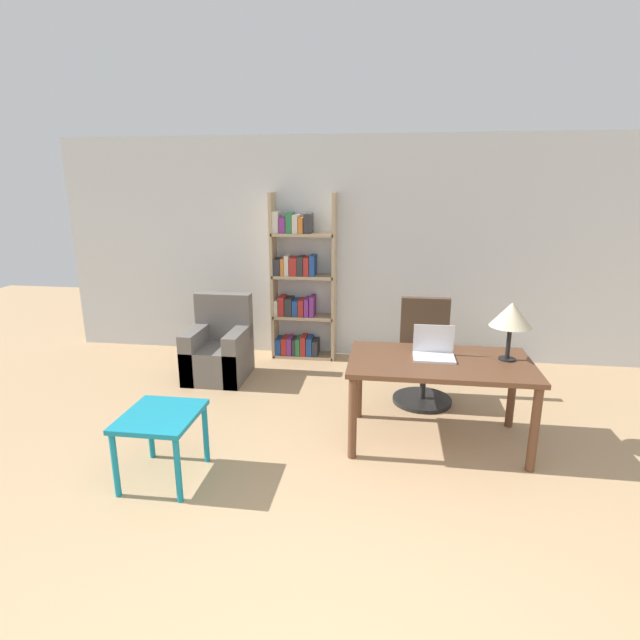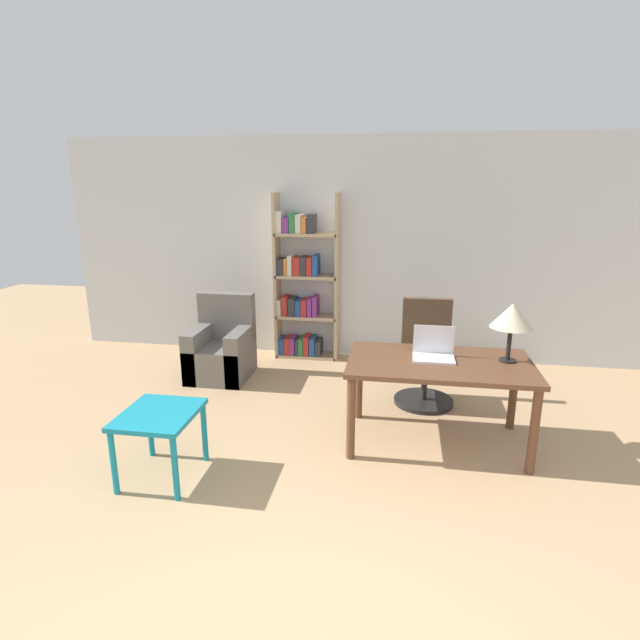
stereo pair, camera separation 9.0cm
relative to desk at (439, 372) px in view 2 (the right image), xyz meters
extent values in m
cube|color=silver|center=(-0.61, 2.17, 0.71)|extent=(8.00, 0.06, 2.70)
cube|color=brown|center=(0.00, 0.00, 0.08)|extent=(1.50, 0.86, 0.04)
cylinder|color=brown|center=(-0.69, -0.37, -0.29)|extent=(0.07, 0.07, 0.70)
cylinder|color=brown|center=(0.69, -0.37, -0.29)|extent=(0.07, 0.07, 0.70)
cylinder|color=brown|center=(-0.69, 0.37, -0.29)|extent=(0.07, 0.07, 0.70)
cylinder|color=brown|center=(0.69, 0.37, -0.29)|extent=(0.07, 0.07, 0.70)
cube|color=silver|center=(-0.05, 0.03, 0.11)|extent=(0.34, 0.25, 0.02)
cube|color=silver|center=(-0.05, 0.14, 0.24)|extent=(0.34, 0.03, 0.25)
cube|color=navy|center=(-0.05, 0.15, 0.24)|extent=(0.30, 0.03, 0.22)
cylinder|color=black|center=(0.55, 0.09, 0.10)|extent=(0.14, 0.14, 0.01)
cylinder|color=black|center=(0.55, 0.09, 0.25)|extent=(0.04, 0.04, 0.27)
cone|color=#C6B793|center=(0.55, 0.09, 0.48)|extent=(0.34, 0.34, 0.20)
cylinder|color=black|center=(-0.07, 0.79, -0.62)|extent=(0.59, 0.59, 0.04)
cylinder|color=#262626|center=(-0.07, 0.79, -0.43)|extent=(0.06, 0.06, 0.33)
cube|color=#4C3828|center=(-0.07, 0.79, -0.22)|extent=(0.51, 0.51, 0.10)
cube|color=#4C3828|center=(-0.07, 1.01, 0.11)|extent=(0.49, 0.08, 0.56)
cube|color=teal|center=(-2.06, -0.85, -0.13)|extent=(0.53, 0.60, 0.04)
cylinder|color=teal|center=(-2.29, -1.12, -0.39)|extent=(0.04, 0.04, 0.49)
cylinder|color=teal|center=(-1.83, -1.12, -0.39)|extent=(0.04, 0.04, 0.49)
cylinder|color=teal|center=(-2.29, -0.59, -0.39)|extent=(0.04, 0.04, 0.49)
cylinder|color=teal|center=(-1.83, -0.59, -0.39)|extent=(0.04, 0.04, 0.49)
cube|color=#66605B|center=(-2.32, 1.13, -0.45)|extent=(0.65, 0.70, 0.39)
cube|color=#66605B|center=(-2.32, 1.40, 0.02)|extent=(0.65, 0.16, 0.54)
cube|color=#66605B|center=(-2.57, 1.13, -0.35)|extent=(0.16, 0.70, 0.58)
cube|color=#66605B|center=(-2.08, 1.13, -0.35)|extent=(0.16, 0.70, 0.58)
cube|color=tan|center=(-1.86, 1.98, 0.38)|extent=(0.04, 0.28, 2.04)
cube|color=tan|center=(-1.11, 1.98, 0.38)|extent=(0.04, 0.28, 2.04)
cube|color=tan|center=(-1.48, 1.98, -0.62)|extent=(0.75, 0.28, 0.04)
cube|color=#234C99|center=(-1.80, 1.98, -0.50)|extent=(0.07, 0.24, 0.20)
cube|color=#B72D28|center=(-1.73, 1.98, -0.50)|extent=(0.07, 0.24, 0.21)
cube|color=#7F338C|center=(-1.66, 1.98, -0.49)|extent=(0.06, 0.24, 0.22)
cube|color=#333338|center=(-1.60, 1.98, -0.50)|extent=(0.04, 0.24, 0.21)
cube|color=#2D7F47|center=(-1.55, 1.98, -0.49)|extent=(0.06, 0.24, 0.22)
cube|color=#B72D28|center=(-1.48, 1.98, -0.48)|extent=(0.07, 0.24, 0.24)
cube|color=#234C99|center=(-1.41, 1.98, -0.49)|extent=(0.07, 0.24, 0.23)
cube|color=#333338|center=(-1.33, 1.98, -0.50)|extent=(0.07, 0.24, 0.20)
cube|color=tan|center=(-1.48, 1.98, -0.11)|extent=(0.75, 0.28, 0.04)
cube|color=silver|center=(-1.82, 1.98, 0.01)|extent=(0.04, 0.24, 0.20)
cube|color=#B72D28|center=(-1.75, 1.98, 0.03)|extent=(0.07, 0.24, 0.24)
cube|color=#333338|center=(-1.66, 1.98, 0.02)|extent=(0.09, 0.24, 0.22)
cube|color=#234C99|center=(-1.58, 1.98, 0.01)|extent=(0.07, 0.24, 0.20)
cube|color=#B72D28|center=(-1.51, 1.98, 0.01)|extent=(0.07, 0.24, 0.21)
cube|color=#7F338C|center=(-1.44, 1.98, 0.02)|extent=(0.06, 0.24, 0.23)
cube|color=#7F338C|center=(-1.37, 1.98, 0.03)|extent=(0.05, 0.24, 0.25)
cube|color=tan|center=(-1.48, 1.98, 0.40)|extent=(0.75, 0.28, 0.04)
cube|color=#333338|center=(-1.80, 1.98, 0.52)|extent=(0.09, 0.24, 0.20)
cube|color=orange|center=(-1.73, 1.98, 0.52)|extent=(0.04, 0.24, 0.21)
cube|color=silver|center=(-1.68, 1.98, 0.54)|extent=(0.05, 0.24, 0.24)
cube|color=#B72D28|center=(-1.60, 1.98, 0.53)|extent=(0.09, 0.24, 0.22)
cube|color=#333338|center=(-1.51, 1.98, 0.53)|extent=(0.07, 0.24, 0.23)
cube|color=#B72D28|center=(-1.44, 1.98, 0.53)|extent=(0.06, 0.24, 0.22)
cube|color=#234C99|center=(-1.37, 1.98, 0.54)|extent=(0.06, 0.24, 0.25)
cube|color=tan|center=(-1.48, 1.98, 0.91)|extent=(0.75, 0.28, 0.04)
cube|color=silver|center=(-1.80, 1.98, 1.06)|extent=(0.07, 0.24, 0.25)
cube|color=#7F338C|center=(-1.72, 1.98, 1.02)|extent=(0.08, 0.24, 0.18)
cube|color=#2D7F47|center=(-1.64, 1.98, 1.05)|extent=(0.07, 0.24, 0.24)
cube|color=silver|center=(-1.57, 1.98, 1.04)|extent=(0.07, 0.24, 0.22)
cube|color=orange|center=(-1.50, 1.98, 1.02)|extent=(0.06, 0.24, 0.19)
cube|color=#333338|center=(-1.42, 1.98, 1.04)|extent=(0.09, 0.24, 0.23)
camera|label=1|loc=(-0.44, -3.97, 1.50)|focal=28.00mm
camera|label=2|loc=(-0.35, -3.96, 1.50)|focal=28.00mm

